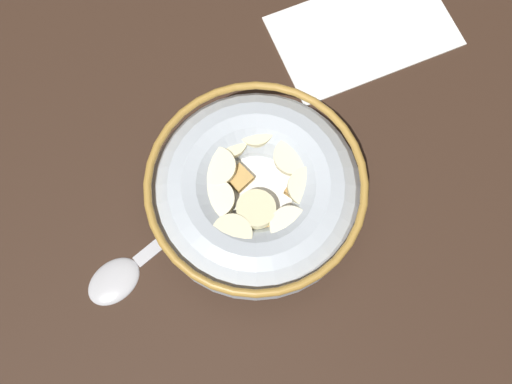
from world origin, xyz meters
TOP-DOWN VIEW (x-y plane):
  - ground_plane at (0.00, 0.00)cm, footprint 95.77×95.77cm
  - cereal_bowl at (0.01, 0.00)cm, footprint 16.32×16.32cm
  - spoon at (-9.71, -5.22)cm, footprint 12.32×11.03cm
  - folded_napkin at (9.54, 15.75)cm, footprint 18.03×14.66cm

SIDE VIEW (x-z plane):
  - ground_plane at x=0.00cm, z-range -2.00..0.00cm
  - folded_napkin at x=9.54cm, z-range 0.00..0.30cm
  - spoon at x=-9.71cm, z-range -0.05..0.75cm
  - cereal_bowl at x=0.01cm, z-range 0.23..5.64cm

